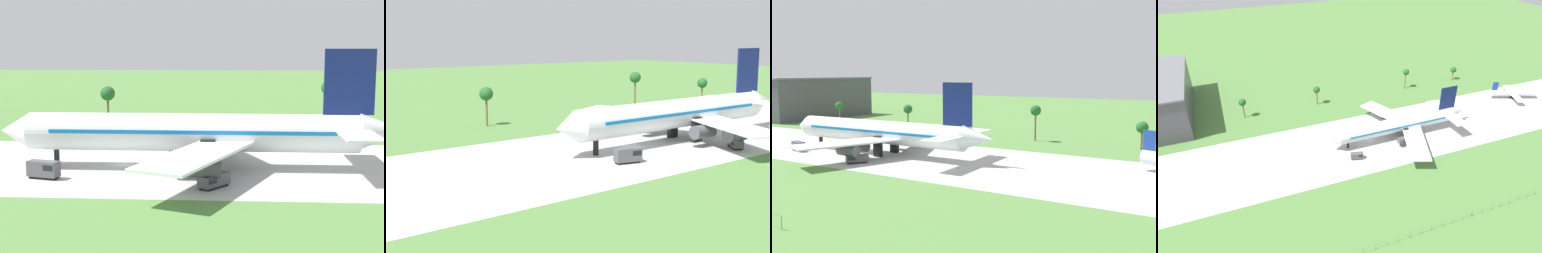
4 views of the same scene
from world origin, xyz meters
The scene contains 6 objects.
ground_plane centered at (0.00, 0.00, 0.00)m, with size 600.00×600.00×0.00m, color #517F3D.
taxiway_strip centered at (0.00, 0.00, 0.01)m, with size 320.00×44.00×0.02m.
jet_airliner centered at (13.85, -2.10, 6.21)m, with size 69.14×55.35×20.41m.
baggage_tug centered at (16.06, -15.16, 1.14)m, with size 4.98×5.61×2.09m.
catering_van centered at (-10.88, -10.93, 1.52)m, with size 5.45×3.25×2.85m.
palm_tree_row centered at (14.11, 42.30, 8.28)m, with size 128.92×3.60×12.11m.
Camera 2 is at (-78.04, -81.46, 23.39)m, focal length 50.00 mm.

